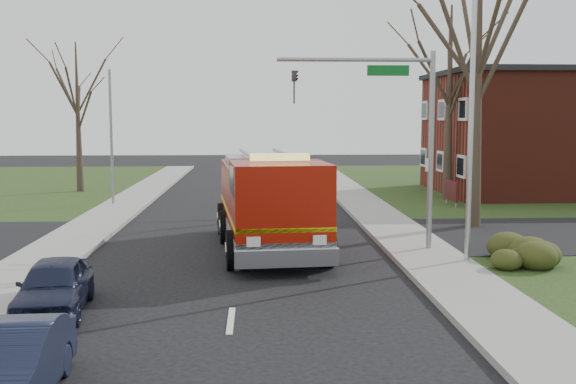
{
  "coord_description": "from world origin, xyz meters",
  "views": [
    {
      "loc": [
        0.59,
        -20.96,
        4.65
      ],
      "look_at": [
        1.71,
        2.43,
        2.0
      ],
      "focal_mm": 42.0,
      "sensor_mm": 36.0,
      "label": 1
    }
  ],
  "objects_px": {
    "parked_car_gray": "(8,367)",
    "parked_car_maroon": "(54,286)",
    "traffic_signal_mast": "(394,114)",
    "fire_engine": "(269,205)"
  },
  "relations": [
    {
      "from": "fire_engine",
      "to": "parked_car_gray",
      "type": "distance_m",
      "value": 13.27
    },
    {
      "from": "fire_engine",
      "to": "parked_car_maroon",
      "type": "relative_size",
      "value": 2.37
    },
    {
      "from": "traffic_signal_mast",
      "to": "parked_car_maroon",
      "type": "xyz_separation_m",
      "value": [
        -9.41,
        -6.63,
        -4.06
      ]
    },
    {
      "from": "parked_car_maroon",
      "to": "traffic_signal_mast",
      "type": "bearing_deg",
      "value": 29.25
    },
    {
      "from": "parked_car_maroon",
      "to": "parked_car_gray",
      "type": "xyz_separation_m",
      "value": [
        0.79,
        -5.22,
        -0.0
      ]
    },
    {
      "from": "parked_car_gray",
      "to": "parked_car_maroon",
      "type": "bearing_deg",
      "value": 95.87
    },
    {
      "from": "traffic_signal_mast",
      "to": "parked_car_gray",
      "type": "relative_size",
      "value": 1.74
    },
    {
      "from": "traffic_signal_mast",
      "to": "parked_car_maroon",
      "type": "bearing_deg",
      "value": -144.85
    },
    {
      "from": "traffic_signal_mast",
      "to": "parked_car_maroon",
      "type": "distance_m",
      "value": 12.2
    },
    {
      "from": "fire_engine",
      "to": "parked_car_gray",
      "type": "bearing_deg",
      "value": -115.13
    }
  ]
}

